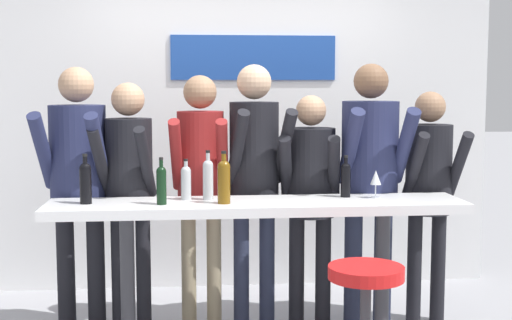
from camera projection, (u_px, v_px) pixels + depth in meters
back_wall at (239, 119)px, 5.89m from camera, size 4.19×0.12×2.79m
tasting_table at (257, 226)px, 4.43m from camera, size 2.59×0.50×0.96m
bar_stool at (366, 309)px, 3.84m from camera, size 0.43×0.43×0.71m
person_far_left at (78, 170)px, 4.73m from camera, size 0.49×0.60×1.79m
person_left at (129, 177)px, 4.73m from camera, size 0.43×0.55×1.69m
person_center_left at (201, 170)px, 4.85m from camera, size 0.40×0.54×1.74m
person_center at (255, 164)px, 4.87m from camera, size 0.47×0.59×1.81m
person_center_right at (310, 184)px, 4.91m from camera, size 0.47×0.56×1.61m
person_right at (370, 165)px, 4.88m from camera, size 0.48×0.59×1.82m
person_far_right at (429, 180)px, 4.95m from camera, size 0.39×0.50×1.63m
wine_bottle_0 at (208, 177)px, 4.46m from camera, size 0.07×0.07×0.31m
wine_bottle_1 at (186, 181)px, 4.46m from camera, size 0.06×0.06×0.26m
wine_bottle_2 at (224, 179)px, 4.32m from camera, size 0.08×0.08×0.32m
wine_bottle_3 at (346, 178)px, 4.57m from camera, size 0.06×0.06×0.27m
wine_bottle_4 at (161, 183)px, 4.29m from camera, size 0.06×0.06×0.29m
wine_bottle_5 at (86, 181)px, 4.31m from camera, size 0.07×0.07×0.30m
wine_glass_0 at (376, 178)px, 4.53m from camera, size 0.07×0.07×0.18m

